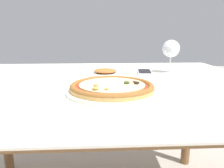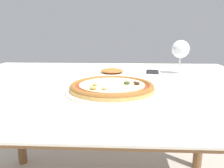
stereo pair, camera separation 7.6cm
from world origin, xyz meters
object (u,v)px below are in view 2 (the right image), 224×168
Objects in this scene: pizza_plate at (112,88)px; side_plate at (112,72)px; dining_table at (101,96)px; wine_glass_far_left at (180,50)px; cell_phone at (152,73)px.

pizza_plate is 1.67× the size of side_plate.
pizza_plate is (0.06, -0.19, 0.09)m from dining_table.
pizza_plate is 1.89× the size of wine_glass_far_left.
cell_phone is (-0.14, -0.01, -0.12)m from wine_glass_far_left.
dining_table is 0.17m from side_plate.
wine_glass_far_left reaches higher than dining_table.
cell_phone is 0.21m from side_plate.
pizza_plate is 2.13× the size of cell_phone.
cell_phone is at bearing 36.21° from dining_table.
wine_glass_far_left is at bearing 7.42° from side_plate.
cell_phone is (0.19, 0.37, -0.01)m from pizza_plate.
pizza_plate reaches higher than cell_phone.
cell_phone reaches higher than dining_table.
wine_glass_far_left is 1.12× the size of cell_phone.
dining_table is at bearing -153.64° from wine_glass_far_left.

